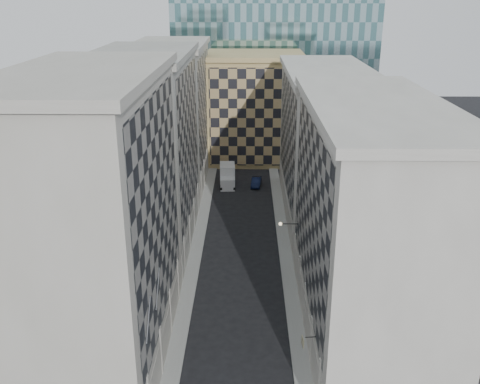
{
  "coord_description": "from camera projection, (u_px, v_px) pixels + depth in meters",
  "views": [
    {
      "loc": [
        0.72,
        -26.61,
        28.75
      ],
      "look_at": [
        0.14,
        15.0,
        13.09
      ],
      "focal_mm": 40.0,
      "sensor_mm": 36.0,
      "label": 1
    }
  ],
  "objects": [
    {
      "name": "bldg_left_c",
      "position": [
        173.0,
        115.0,
        82.83
      ],
      "size": [
        10.8,
        22.8,
        21.7
      ],
      "color": "#A39F93",
      "rests_on": "ground"
    },
    {
      "name": "sidewalk_west",
      "position": [
        196.0,
        250.0,
        63.15
      ],
      "size": [
        1.5,
        100.0,
        0.15
      ],
      "primitive_type": "cube",
      "color": "gray",
      "rests_on": "ground"
    },
    {
      "name": "shop_sign",
      "position": [
        303.0,
        341.0,
        40.57
      ],
      "size": [
        1.07,
        0.73,
        0.81
      ],
      "rotation": [
        0.0,
        0.0,
        0.1
      ],
      "color": "black",
      "rests_on": "ground"
    },
    {
      "name": "bldg_right_b",
      "position": [
        324.0,
        144.0,
        70.73
      ],
      "size": [
        10.8,
        28.8,
        19.7
      ],
      "color": "#ADA89E",
      "rests_on": "ground"
    },
    {
      "name": "tan_block",
      "position": [
        255.0,
        107.0,
        95.22
      ],
      "size": [
        16.8,
        14.8,
        18.8
      ],
      "color": "tan",
      "rests_on": "ground"
    },
    {
      "name": "bldg_left_a",
      "position": [
        97.0,
        225.0,
        41.31
      ],
      "size": [
        10.8,
        22.8,
        23.7
      ],
      "color": "#A39F93",
      "rests_on": "ground"
    },
    {
      "name": "bldg_left_b",
      "position": [
        148.0,
        151.0,
        62.07
      ],
      "size": [
        10.8,
        22.8,
        22.7
      ],
      "color": "gray",
      "rests_on": "ground"
    },
    {
      "name": "dark_car",
      "position": [
        256.0,
        182.0,
        83.91
      ],
      "size": [
        1.83,
        4.21,
        1.35
      ],
      "primitive_type": "imported",
      "rotation": [
        0.0,
        0.0,
        -0.1
      ],
      "color": "#0E1633",
      "rests_on": "ground"
    },
    {
      "name": "sidewalk_east",
      "position": [
        285.0,
        251.0,
        63.01
      ],
      "size": [
        1.5,
        100.0,
        0.15
      ],
      "primitive_type": "cube",
      "color": "gray",
      "rests_on": "ground"
    },
    {
      "name": "bldg_right_a",
      "position": [
        366.0,
        223.0,
        45.29
      ],
      "size": [
        10.8,
        26.8,
        20.7
      ],
      "color": "#ADA89E",
      "rests_on": "ground"
    },
    {
      "name": "church_tower",
      "position": [
        244.0,
        1.0,
        102.28
      ],
      "size": [
        7.2,
        7.2,
        51.5
      ],
      "color": "#2A2621",
      "rests_on": "ground"
    },
    {
      "name": "bracket_lamp",
      "position": [
        282.0,
        224.0,
        55.25
      ],
      "size": [
        1.98,
        0.36,
        0.36
      ],
      "color": "black",
      "rests_on": "ground"
    },
    {
      "name": "flagpoles_left",
      "position": [
        153.0,
        303.0,
        37.91
      ],
      "size": [
        0.1,
        6.33,
        2.33
      ],
      "color": "gray",
      "rests_on": "ground"
    },
    {
      "name": "box_truck",
      "position": [
        227.0,
        177.0,
        84.2
      ],
      "size": [
        2.61,
        5.84,
        3.15
      ],
      "rotation": [
        0.0,
        0.0,
        0.05
      ],
      "color": "silver",
      "rests_on": "ground"
    }
  ]
}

